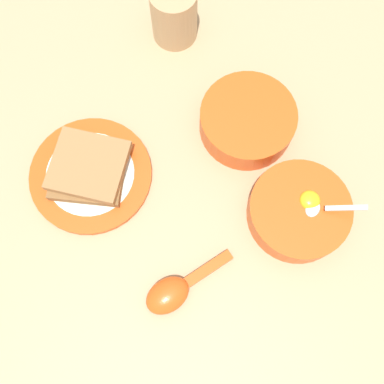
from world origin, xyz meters
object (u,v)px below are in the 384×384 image
(soup_spoon, at_px, (174,291))
(drinking_cup, at_px, (174,13))
(egg_bowl, at_px, (299,211))
(toast_sandwich, at_px, (88,168))
(toast_plate, at_px, (91,175))
(congee_bowl, at_px, (247,120))

(soup_spoon, xyz_separation_m, drinking_cup, (0.37, 0.21, 0.04))
(egg_bowl, xyz_separation_m, soup_spoon, (-0.18, 0.10, -0.01))
(toast_sandwich, distance_m, drinking_cup, 0.28)
(toast_plate, xyz_separation_m, congee_bowl, (0.18, -0.17, 0.02))
(congee_bowl, bearing_deg, toast_plate, 137.59)
(toast_plate, xyz_separation_m, soup_spoon, (-0.09, -0.19, 0.01))
(egg_bowl, distance_m, congee_bowl, 0.16)
(egg_bowl, height_order, toast_plate, egg_bowl)
(toast_sandwich, distance_m, soup_spoon, 0.22)
(soup_spoon, bearing_deg, toast_sandwich, 64.56)
(toast_plate, xyz_separation_m, toast_sandwich, (0.00, 0.00, 0.02))
(toast_plate, height_order, soup_spoon, soup_spoon)
(congee_bowl, height_order, drinking_cup, drinking_cup)
(toast_sandwich, xyz_separation_m, drinking_cup, (0.28, 0.01, 0.02))
(soup_spoon, distance_m, drinking_cup, 0.43)
(toast_sandwich, relative_size, congee_bowl, 0.93)
(toast_plate, bearing_deg, soup_spoon, -114.85)
(egg_bowl, height_order, toast_sandwich, egg_bowl)
(soup_spoon, bearing_deg, toast_plate, 65.15)
(toast_plate, bearing_deg, egg_bowl, -72.57)
(egg_bowl, relative_size, drinking_cup, 1.56)
(congee_bowl, bearing_deg, soup_spoon, -174.58)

